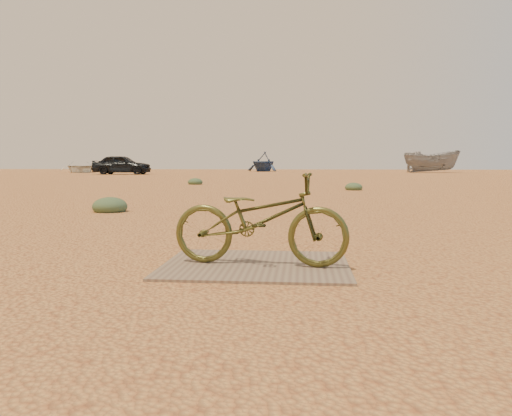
# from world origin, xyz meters

# --- Properties ---
(ground) EXTENTS (120.00, 120.00, 0.00)m
(ground) POSITION_xyz_m (0.00, 0.00, 0.00)
(ground) COLOR tan
(ground) RESTS_ON ground
(plywood_board) EXTENTS (1.62, 1.32, 0.02)m
(plywood_board) POSITION_xyz_m (-0.45, 0.19, 0.01)
(plywood_board) COLOR #76634F
(plywood_board) RESTS_ON ground
(bicycle) EXTENTS (1.58, 0.70, 0.81)m
(bicycle) POSITION_xyz_m (-0.41, 0.15, 0.43)
(bicycle) COLOR #4A4A1F
(bicycle) RESTS_ON plywood_board
(car) EXTENTS (4.35, 1.85, 1.47)m
(car) POSITION_xyz_m (-13.64, 32.56, 0.73)
(car) COLOR black
(car) RESTS_ON ground
(boat_near_left) EXTENTS (5.14, 5.74, 0.98)m
(boat_near_left) POSITION_xyz_m (-19.76, 38.74, 0.49)
(boat_near_left) COLOR beige
(boat_near_left) RESTS_ON ground
(boat_far_left) EXTENTS (4.65, 4.86, 1.98)m
(boat_far_left) POSITION_xyz_m (-3.89, 45.26, 0.99)
(boat_far_left) COLOR navy
(boat_far_left) RESTS_ON ground
(boat_mid_right) EXTENTS (5.31, 2.60, 1.97)m
(boat_mid_right) POSITION_xyz_m (11.38, 41.48, 0.99)
(boat_mid_right) COLOR gray
(boat_mid_right) RESTS_ON ground
(kale_a) EXTENTS (0.64, 0.64, 0.35)m
(kale_a) POSITION_xyz_m (-3.60, 4.77, 0.00)
(kale_a) COLOR #48603F
(kale_a) RESTS_ON ground
(kale_b) EXTENTS (0.57, 0.57, 0.32)m
(kale_b) POSITION_xyz_m (1.64, 12.51, 0.00)
(kale_b) COLOR #48603F
(kale_b) RESTS_ON ground
(kale_c) EXTENTS (0.61, 0.61, 0.34)m
(kale_c) POSITION_xyz_m (-4.46, 16.14, 0.00)
(kale_c) COLOR #48603F
(kale_c) RESTS_ON ground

